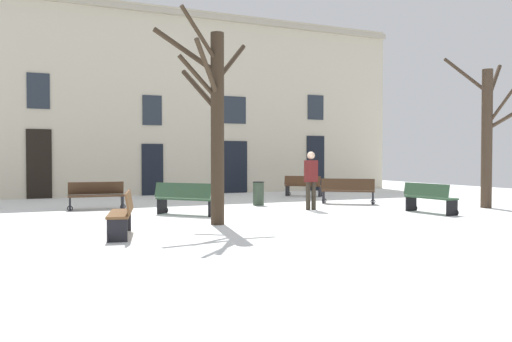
{
  "coord_description": "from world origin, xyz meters",
  "views": [
    {
      "loc": [
        -6.38,
        -12.95,
        1.6
      ],
      "look_at": [
        0.0,
        1.73,
        1.19
      ],
      "focal_mm": 35.32,
      "sensor_mm": 36.0,
      "label": 1
    }
  ],
  "objects_px": {
    "bench_back_to_back_right": "(123,213)",
    "bench_back_to_back_left": "(429,198)",
    "tree_right_of_center": "(488,132)",
    "bench_facing_shops": "(303,186)",
    "bench_far_corner": "(96,195)",
    "litter_bin": "(258,193)",
    "bench_by_litter_bin": "(186,198)",
    "person_crossing_plaza": "(311,177)",
    "tree_left_of_center": "(214,116)",
    "bench_near_lamp": "(348,191)"
  },
  "relations": [
    {
      "from": "tree_left_of_center",
      "to": "bench_back_to_back_right",
      "type": "xyz_separation_m",
      "value": [
        -2.32,
        -0.97,
        -2.13
      ]
    },
    {
      "from": "tree_left_of_center",
      "to": "litter_bin",
      "type": "distance_m",
      "value": 5.48
    },
    {
      "from": "litter_bin",
      "to": "bench_far_corner",
      "type": "relative_size",
      "value": 0.47
    },
    {
      "from": "litter_bin",
      "to": "person_crossing_plaza",
      "type": "bearing_deg",
      "value": -66.83
    },
    {
      "from": "bench_by_litter_bin",
      "to": "bench_facing_shops",
      "type": "bearing_deg",
      "value": -95.38
    },
    {
      "from": "bench_facing_shops",
      "to": "bench_back_to_back_left",
      "type": "xyz_separation_m",
      "value": [
        0.21,
        -7.15,
        0.01
      ]
    },
    {
      "from": "litter_bin",
      "to": "bench_by_litter_bin",
      "type": "bearing_deg",
      "value": -148.86
    },
    {
      "from": "person_crossing_plaza",
      "to": "tree_left_of_center",
      "type": "bearing_deg",
      "value": -141.4
    },
    {
      "from": "tree_right_of_center",
      "to": "bench_facing_shops",
      "type": "distance_m",
      "value": 7.57
    },
    {
      "from": "bench_far_corner",
      "to": "person_crossing_plaza",
      "type": "relative_size",
      "value": 0.96
    },
    {
      "from": "bench_far_corner",
      "to": "bench_near_lamp",
      "type": "xyz_separation_m",
      "value": [
        8.24,
        -1.55,
        0.03
      ]
    },
    {
      "from": "litter_bin",
      "to": "bench_by_litter_bin",
      "type": "relative_size",
      "value": 0.48
    },
    {
      "from": "bench_far_corner",
      "to": "bench_back_to_back_left",
      "type": "bearing_deg",
      "value": -26.41
    },
    {
      "from": "tree_right_of_center",
      "to": "litter_bin",
      "type": "xyz_separation_m",
      "value": [
        -6.43,
        3.69,
        -2.04
      ]
    },
    {
      "from": "bench_by_litter_bin",
      "to": "bench_far_corner",
      "type": "distance_m",
      "value": 3.37
    },
    {
      "from": "bench_far_corner",
      "to": "bench_back_to_back_left",
      "type": "height_order",
      "value": "bench_back_to_back_left"
    },
    {
      "from": "litter_bin",
      "to": "tree_right_of_center",
      "type": "bearing_deg",
      "value": -29.85
    },
    {
      "from": "bench_back_to_back_right",
      "to": "bench_far_corner",
      "type": "bearing_deg",
      "value": -168.8
    },
    {
      "from": "bench_near_lamp",
      "to": "tree_right_of_center",
      "type": "bearing_deg",
      "value": 176.77
    },
    {
      "from": "tree_left_of_center",
      "to": "bench_back_to_back_left",
      "type": "bearing_deg",
      "value": -1.46
    },
    {
      "from": "tree_right_of_center",
      "to": "tree_left_of_center",
      "type": "bearing_deg",
      "value": -177.7
    },
    {
      "from": "bench_near_lamp",
      "to": "bench_back_to_back_left",
      "type": "bearing_deg",
      "value": 135.51
    },
    {
      "from": "tree_right_of_center",
      "to": "person_crossing_plaza",
      "type": "distance_m",
      "value": 5.97
    },
    {
      "from": "litter_bin",
      "to": "bench_by_litter_bin",
      "type": "xyz_separation_m",
      "value": [
        -3.05,
        -1.84,
        0.06
      ]
    },
    {
      "from": "tree_left_of_center",
      "to": "bench_back_to_back_right",
      "type": "height_order",
      "value": "tree_left_of_center"
    },
    {
      "from": "bench_near_lamp",
      "to": "person_crossing_plaza",
      "type": "height_order",
      "value": "person_crossing_plaza"
    },
    {
      "from": "tree_left_of_center",
      "to": "litter_bin",
      "type": "height_order",
      "value": "tree_left_of_center"
    },
    {
      "from": "tree_right_of_center",
      "to": "bench_facing_shops",
      "type": "bearing_deg",
      "value": 115.1
    },
    {
      "from": "tree_right_of_center",
      "to": "bench_facing_shops",
      "type": "xyz_separation_m",
      "value": [
        -3.09,
        6.61,
        -2.01
      ]
    },
    {
      "from": "tree_left_of_center",
      "to": "bench_facing_shops",
      "type": "height_order",
      "value": "tree_left_of_center"
    },
    {
      "from": "bench_facing_shops",
      "to": "person_crossing_plaza",
      "type": "relative_size",
      "value": 0.81
    },
    {
      "from": "bench_by_litter_bin",
      "to": "bench_back_to_back_right",
      "type": "bearing_deg",
      "value": 103.22
    },
    {
      "from": "bench_back_to_back_right",
      "to": "bench_back_to_back_left",
      "type": "xyz_separation_m",
      "value": [
        8.8,
        0.81,
        -0.02
      ]
    },
    {
      "from": "tree_right_of_center",
      "to": "litter_bin",
      "type": "distance_m",
      "value": 7.69
    },
    {
      "from": "tree_left_of_center",
      "to": "bench_facing_shops",
      "type": "relative_size",
      "value": 3.42
    },
    {
      "from": "bench_by_litter_bin",
      "to": "bench_facing_shops",
      "type": "relative_size",
      "value": 1.15
    },
    {
      "from": "bench_by_litter_bin",
      "to": "bench_back_to_back_right",
      "type": "height_order",
      "value": "bench_back_to_back_right"
    },
    {
      "from": "litter_bin",
      "to": "tree_left_of_center",
      "type": "bearing_deg",
      "value": -125.91
    },
    {
      "from": "tree_left_of_center",
      "to": "tree_right_of_center",
      "type": "relative_size",
      "value": 1.0
    },
    {
      "from": "bench_far_corner",
      "to": "bench_near_lamp",
      "type": "bearing_deg",
      "value": -7.24
    },
    {
      "from": "tree_right_of_center",
      "to": "bench_by_litter_bin",
      "type": "relative_size",
      "value": 2.96
    },
    {
      "from": "bench_by_litter_bin",
      "to": "bench_far_corner",
      "type": "bearing_deg",
      "value": -2.85
    },
    {
      "from": "bench_by_litter_bin",
      "to": "bench_far_corner",
      "type": "height_order",
      "value": "bench_by_litter_bin"
    },
    {
      "from": "bench_back_to_back_right",
      "to": "litter_bin",
      "type": "bearing_deg",
      "value": 145.78
    },
    {
      "from": "bench_back_to_back_right",
      "to": "tree_right_of_center",
      "type": "bearing_deg",
      "value": 108.6
    },
    {
      "from": "bench_back_to_back_left",
      "to": "person_crossing_plaza",
      "type": "xyz_separation_m",
      "value": [
        -2.67,
        2.2,
        0.56
      ]
    },
    {
      "from": "bench_far_corner",
      "to": "bench_facing_shops",
      "type": "distance_m",
      "value": 8.78
    },
    {
      "from": "bench_facing_shops",
      "to": "person_crossing_plaza",
      "type": "bearing_deg",
      "value": 106.85
    },
    {
      "from": "tree_right_of_center",
      "to": "bench_far_corner",
      "type": "height_order",
      "value": "tree_right_of_center"
    },
    {
      "from": "tree_right_of_center",
      "to": "bench_far_corner",
      "type": "bearing_deg",
      "value": 158.99
    }
  ]
}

